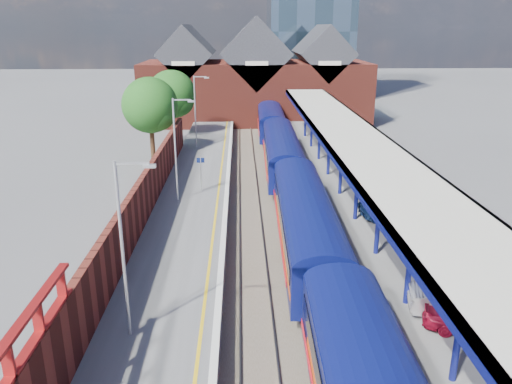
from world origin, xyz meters
TOP-DOWN VIEW (x-y plane):
  - ground at (0.00, 30.00)m, footprint 240.00×240.00m
  - ballast_bed at (0.00, 20.00)m, footprint 6.00×76.00m
  - rails at (0.00, 20.00)m, footprint 4.51×76.00m
  - left_platform at (-5.50, 20.00)m, footprint 5.00×76.00m
  - right_platform at (6.00, 20.00)m, footprint 6.00×76.00m
  - coping_left at (-3.15, 20.00)m, footprint 0.30×76.00m
  - coping_right at (3.15, 20.00)m, footprint 0.30×76.00m
  - yellow_line at (-3.75, 20.00)m, footprint 0.14×76.00m
  - train at (1.49, 23.37)m, footprint 3.19×65.96m
  - canopy at (5.48, 21.95)m, footprint 4.50×52.00m
  - lamp_post_b at (-6.36, 6.00)m, footprint 1.48×0.18m
  - lamp_post_c at (-6.36, 22.00)m, footprint 1.48×0.18m
  - lamp_post_d at (-6.36, 38.00)m, footprint 1.48×0.18m
  - platform_sign at (-5.00, 24.00)m, footprint 0.55×0.08m
  - brick_wall at (-8.10, 13.54)m, footprint 0.35×50.00m
  - station_building at (0.00, 58.00)m, footprint 30.00×12.12m
  - tree_near at (-10.35, 35.91)m, footprint 5.20×5.20m
  - tree_far at (-9.35, 43.91)m, footprint 5.20×5.20m
  - parked_car_red at (6.86, 5.71)m, footprint 4.00×2.65m
  - parked_car_silver at (7.00, 6.86)m, footprint 4.63×2.45m
  - parked_car_dark at (8.42, 11.41)m, footprint 4.53×2.25m
  - parked_car_blue at (7.51, 18.23)m, footprint 4.57×2.46m

SIDE VIEW (x-z plane):
  - ground at x=0.00m, z-range 0.00..0.00m
  - ballast_bed at x=0.00m, z-range 0.00..0.06m
  - rails at x=0.00m, z-range 0.05..0.19m
  - left_platform at x=-5.50m, z-range 0.00..1.00m
  - right_platform at x=6.00m, z-range 0.00..1.00m
  - yellow_line at x=-3.75m, z-range 1.00..1.01m
  - coping_left at x=-3.15m, z-range 1.00..1.05m
  - coping_right at x=3.15m, z-range 1.00..1.05m
  - parked_car_blue at x=7.51m, z-range 1.00..2.22m
  - parked_car_red at x=6.86m, z-range 1.00..2.26m
  - parked_car_dark at x=8.42m, z-range 1.00..2.27m
  - parked_car_silver at x=7.00m, z-range 1.00..2.45m
  - train at x=1.49m, z-range 0.40..3.85m
  - brick_wall at x=-8.10m, z-range 0.52..4.38m
  - platform_sign at x=-5.00m, z-range 1.44..3.94m
  - lamp_post_b at x=-6.36m, z-range 1.49..8.49m
  - lamp_post_c at x=-6.36m, z-range 1.49..8.49m
  - lamp_post_d at x=-6.36m, z-range 1.49..8.49m
  - canopy at x=5.48m, z-range 3.01..7.49m
  - tree_near at x=-10.35m, z-range 1.30..9.40m
  - tree_far at x=-9.35m, z-range 1.30..9.40m
  - station_building at x=0.00m, z-range -1.44..12.34m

